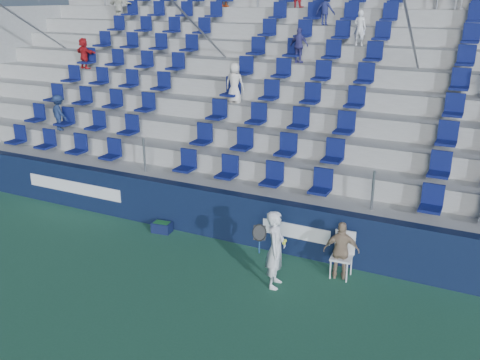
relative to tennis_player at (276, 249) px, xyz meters
name	(u,v)px	position (x,y,z in m)	size (l,w,h in m)	color
ground	(166,305)	(-1.58, -1.61, -0.82)	(70.00, 70.00, 0.00)	#296145
sponsor_wall	(239,218)	(-1.58, 1.54, -0.22)	(24.00, 0.32, 1.20)	#0F1937
grandstand	(312,114)	(-1.59, 6.63, 1.31)	(24.00, 8.17, 6.63)	#A4A49F
tennis_player	(276,249)	(0.00, 0.00, 0.00)	(0.69, 0.67, 1.63)	silver
line_judge_chair	(343,251)	(1.10, 1.04, -0.26)	(0.47, 0.48, 0.98)	white
line_judge	(341,251)	(1.10, 0.89, -0.19)	(0.74, 0.31, 1.27)	tan
ball_bin	(162,227)	(-3.54, 1.14, -0.67)	(0.51, 0.37, 0.27)	#10173B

